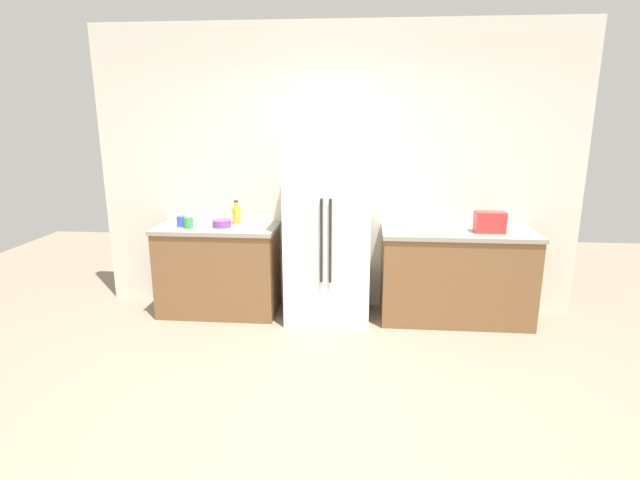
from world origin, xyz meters
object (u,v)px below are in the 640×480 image
object	(u,v)px
bottle_a	(236,214)
cup_b	(189,223)
refrigerator	(328,233)
cup_a	(182,221)
toaster	(490,222)
bowl_a	(222,223)

from	to	relation	value
bottle_a	cup_b	xyz separation A→B (m)	(-0.41, -0.25, -0.04)
refrigerator	cup_b	world-z (taller)	refrigerator
cup_a	cup_b	distance (m)	0.12
bottle_a	cup_a	size ratio (longest dim) A/B	2.35
cup_a	bottle_a	bearing A→B (deg)	19.14
cup_a	cup_b	bearing A→B (deg)	-39.27
bottle_a	cup_a	bearing A→B (deg)	-160.86
cup_a	cup_b	xyz separation A→B (m)	(0.10, -0.08, 0.00)
bottle_a	cup_a	world-z (taller)	bottle_a
refrigerator	cup_a	xyz separation A→B (m)	(-1.45, 0.00, 0.09)
toaster	cup_a	xyz separation A→B (m)	(-2.95, 0.01, -0.05)
bottle_a	cup_b	size ratio (longest dim) A/B	2.22
bottle_a	cup_a	xyz separation A→B (m)	(-0.50, -0.17, -0.04)
cup_a	bowl_a	bearing A→B (deg)	0.49
bottle_a	bowl_a	size ratio (longest dim) A/B	1.30
refrigerator	bottle_a	distance (m)	0.97
cup_a	bowl_a	distance (m)	0.40
toaster	cup_a	distance (m)	2.95
bowl_a	cup_b	bearing A→B (deg)	-164.82
cup_b	bottle_a	bearing A→B (deg)	31.90
bottle_a	toaster	bearing A→B (deg)	-4.34
refrigerator	toaster	distance (m)	1.51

